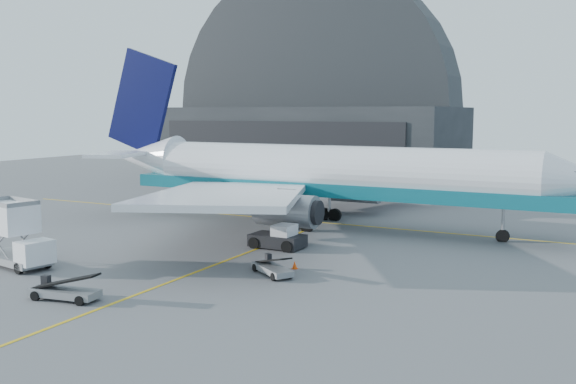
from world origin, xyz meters
The scene contains 9 objects.
ground centered at (0.00, 0.00, 0.00)m, with size 200.00×200.00×0.00m, color #565659.
taxi_lines centered at (0.00, 12.67, 0.01)m, with size 80.00×42.12×0.02m.
hangar centered at (-22.00, 64.95, 9.54)m, with size 50.00×28.30×28.00m.
airliner centered at (-0.37, 18.27, 5.17)m, with size 52.61×51.02×18.46m.
catering_truck centered at (-12.85, -7.20, 2.30)m, with size 6.96×3.65×4.55m.
pushback_tug centered at (1.41, 7.14, 0.77)m, with size 4.51×2.73×2.06m.
belt_loader_a centered at (-3.16, -11.82, 0.54)m, with size 4.70×2.15×1.76m.
belt_loader_b centered at (5.13, -0.90, 0.50)m, with size 4.03×3.38×1.61m.
traffic_cone centered at (5.76, 1.32, 0.27)m, with size 0.40×0.40×0.57m.
Camera 1 is at (25.79, -39.02, 11.20)m, focal length 40.00 mm.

